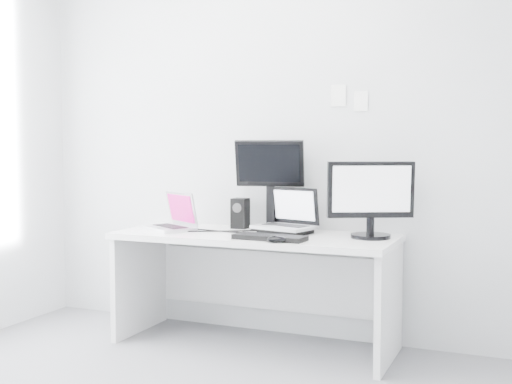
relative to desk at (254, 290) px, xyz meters
The scene contains 11 objects.
back_wall 1.05m from the desk, 90.00° to the left, with size 3.60×3.60×0.00m, color silver.
desk is the anchor object (origin of this frame).
macbook 0.79m from the desk, behind, with size 0.35×0.27×0.27m, color #B1B0B5.
speaker 0.55m from the desk, 132.07° to the left, with size 0.10×0.10×0.21m, color black.
dell_laptop 0.55m from the desk, 28.17° to the left, with size 0.36×0.28×0.30m, color #9EA0A5.
rear_monitor 0.71m from the desk, 84.28° to the left, with size 0.45×0.16×0.62m, color black.
samsung_monitor 0.96m from the desk, ahead, with size 0.53×0.24×0.49m, color black.
keyboard 0.48m from the desk, 48.44° to the right, with size 0.44×0.16×0.03m, color black.
mouse 0.56m from the desk, 48.55° to the right, with size 0.12×0.08×0.04m, color black.
wall_note_0 1.38m from the desk, 37.40° to the left, with size 0.10×0.00×0.14m, color white.
wall_note_1 1.40m from the desk, 29.83° to the left, with size 0.09×0.00×0.13m, color white.
Camera 1 is at (1.64, -2.57, 1.29)m, focal length 45.89 mm.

